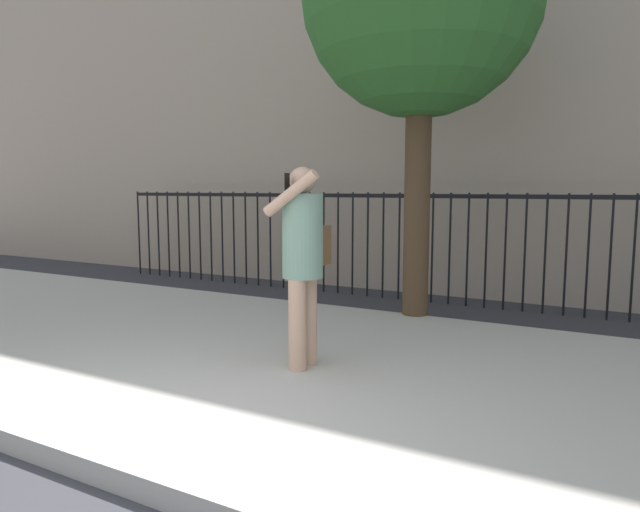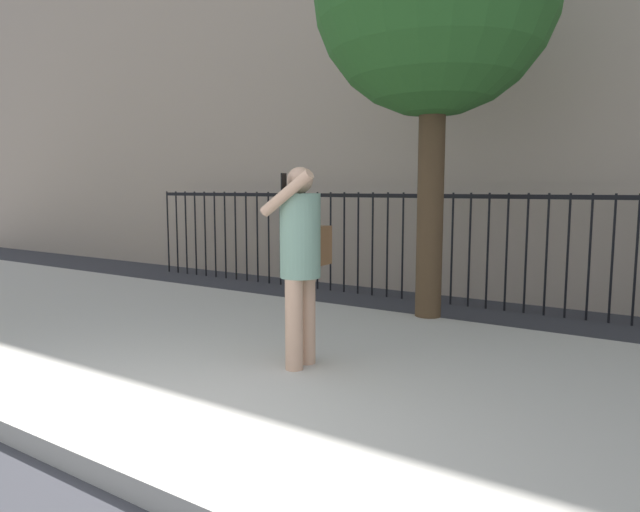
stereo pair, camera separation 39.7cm
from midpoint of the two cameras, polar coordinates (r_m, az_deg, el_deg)
The scene contains 4 objects.
ground_plane at distance 3.57m, azimuth -22.98°, elevation -21.43°, with size 60.00×60.00×0.00m, color #333338.
sidewalk at distance 5.07m, azimuth -2.76°, elevation -11.37°, with size 28.00×4.40×0.15m, color #B2ADA3.
iron_fence at distance 8.23m, azimuth 10.79°, elevation 2.26°, with size 12.03×0.04×1.60m.
pedestrian_on_phone at distance 4.73m, azimuth -4.02°, elevation 0.38°, with size 0.49×0.66×1.68m.
Camera 1 is at (2.35, -2.01, 1.66)m, focal length 31.72 mm.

